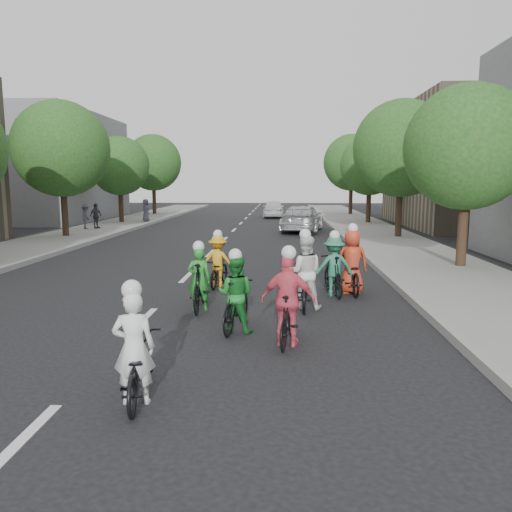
# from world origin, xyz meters

# --- Properties ---
(ground) EXTENTS (120.00, 120.00, 0.00)m
(ground) POSITION_xyz_m (0.00, 0.00, 0.00)
(ground) COLOR black
(ground) RESTS_ON ground
(sidewalk_left) EXTENTS (4.00, 80.00, 0.15)m
(sidewalk_left) POSITION_xyz_m (-8.00, 10.00, 0.07)
(sidewalk_left) COLOR gray
(sidewalk_left) RESTS_ON ground
(curb_left) EXTENTS (0.18, 80.00, 0.18)m
(curb_left) POSITION_xyz_m (-6.05, 10.00, 0.09)
(curb_left) COLOR #999993
(curb_left) RESTS_ON ground
(sidewalk_right) EXTENTS (4.00, 80.00, 0.15)m
(sidewalk_right) POSITION_xyz_m (8.00, 10.00, 0.07)
(sidewalk_right) COLOR gray
(sidewalk_right) RESTS_ON ground
(curb_right) EXTENTS (0.18, 80.00, 0.18)m
(curb_right) POSITION_xyz_m (6.05, 10.00, 0.09)
(curb_right) COLOR #999993
(curb_right) RESTS_ON ground
(bldg_sw) EXTENTS (10.00, 14.00, 8.00)m
(bldg_sw) POSITION_xyz_m (-16.00, 28.00, 4.00)
(bldg_sw) COLOR slate
(bldg_sw) RESTS_ON ground
(bldg_se) EXTENTS (10.00, 14.00, 8.00)m
(bldg_se) POSITION_xyz_m (16.00, 24.00, 4.00)
(bldg_se) COLOR gray
(bldg_se) RESTS_ON ground
(tree_l_3) EXTENTS (4.80, 4.80, 6.93)m
(tree_l_3) POSITION_xyz_m (-8.20, 15.00, 4.52)
(tree_l_3) COLOR black
(tree_l_3) RESTS_ON ground
(tree_l_4) EXTENTS (4.00, 4.00, 5.97)m
(tree_l_4) POSITION_xyz_m (-8.20, 24.00, 3.96)
(tree_l_4) COLOR black
(tree_l_4) RESTS_ON ground
(tree_l_5) EXTENTS (4.80, 4.80, 6.93)m
(tree_l_5) POSITION_xyz_m (-8.20, 33.00, 4.52)
(tree_l_5) COLOR black
(tree_l_5) RESTS_ON ground
(tree_r_0) EXTENTS (4.00, 4.00, 5.97)m
(tree_r_0) POSITION_xyz_m (8.80, 6.60, 3.96)
(tree_r_0) COLOR black
(tree_r_0) RESTS_ON ground
(tree_r_1) EXTENTS (4.80, 4.80, 6.93)m
(tree_r_1) POSITION_xyz_m (8.80, 15.60, 4.52)
(tree_r_1) COLOR black
(tree_r_1) RESTS_ON ground
(tree_r_2) EXTENTS (4.00, 4.00, 5.97)m
(tree_r_2) POSITION_xyz_m (8.80, 24.60, 3.96)
(tree_r_2) COLOR black
(tree_r_2) RESTS_ON ground
(tree_r_3) EXTENTS (4.80, 4.80, 6.93)m
(tree_r_3) POSITION_xyz_m (8.80, 33.60, 4.52)
(tree_r_3) COLOR black
(tree_r_3) RESTS_ON ground
(cyclist_0) EXTENTS (0.79, 1.68, 1.65)m
(cyclist_0) POSITION_xyz_m (1.00, -3.77, 0.53)
(cyclist_0) COLOR black
(cyclist_0) RESTS_ON ground
(cyclist_1) EXTENTS (0.81, 1.75, 1.63)m
(cyclist_1) POSITION_xyz_m (2.02, -0.56, 0.62)
(cyclist_1) COLOR black
(cyclist_1) RESTS_ON ground
(cyclist_2) EXTENTS (0.99, 1.68, 1.58)m
(cyclist_2) POSITION_xyz_m (1.15, 3.61, 0.58)
(cyclist_2) COLOR black
(cyclist_2) RESTS_ON ground
(cyclist_3) EXTENTS (1.02, 1.62, 1.80)m
(cyclist_3) POSITION_xyz_m (3.03, -1.36, 0.66)
(cyclist_3) COLOR black
(cyclist_3) RESTS_ON ground
(cyclist_4) EXTENTS (0.85, 1.91, 1.83)m
(cyclist_4) POSITION_xyz_m (4.72, 2.95, 0.64)
(cyclist_4) COLOR black
(cyclist_4) RESTS_ON ground
(cyclist_5) EXTENTS (0.56, 1.86, 1.59)m
(cyclist_5) POSITION_xyz_m (1.06, 1.01, 0.60)
(cyclist_5) COLOR black
(cyclist_5) RESTS_ON ground
(cyclist_6) EXTENTS (0.86, 1.86, 1.84)m
(cyclist_6) POSITION_xyz_m (3.43, 1.32, 0.65)
(cyclist_6) COLOR black
(cyclist_6) RESTS_ON ground
(cyclist_7) EXTENTS (1.06, 1.79, 1.68)m
(cyclist_7) POSITION_xyz_m (4.23, 2.62, 0.65)
(cyclist_7) COLOR black
(cyclist_7) RESTS_ON ground
(follow_car_lead) EXTENTS (2.95, 5.49, 1.51)m
(follow_car_lead) POSITION_xyz_m (4.08, 19.31, 0.76)
(follow_car_lead) COLOR silver
(follow_car_lead) RESTS_ON ground
(follow_car_trail) EXTENTS (1.74, 4.17, 1.41)m
(follow_car_trail) POSITION_xyz_m (2.20, 30.89, 0.71)
(follow_car_trail) COLOR white
(follow_car_trail) RESTS_ON ground
(spectator_0) EXTENTS (0.70, 1.03, 1.48)m
(spectator_0) POSITION_xyz_m (-8.58, 18.65, 0.89)
(spectator_0) COLOR #4D4C58
(spectator_0) RESTS_ON sidewalk_left
(spectator_1) EXTENTS (0.68, 0.94, 1.49)m
(spectator_1) POSITION_xyz_m (-8.14, 19.07, 0.89)
(spectator_1) COLOR #464751
(spectator_1) RESTS_ON sidewalk_left
(spectator_2) EXTENTS (0.51, 0.77, 1.56)m
(spectator_2) POSITION_xyz_m (-6.58, 24.37, 0.93)
(spectator_2) COLOR #50505D
(spectator_2) RESTS_ON sidewalk_left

